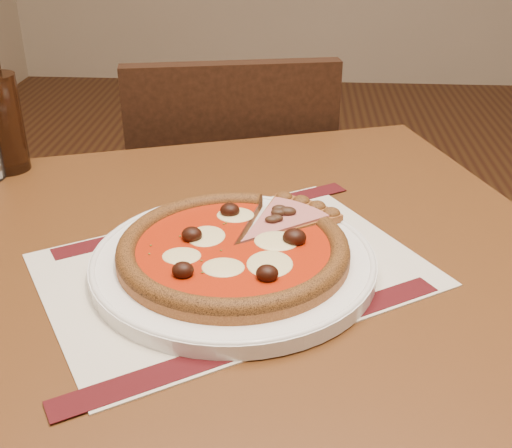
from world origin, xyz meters
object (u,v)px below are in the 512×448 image
Objects in this scene: table at (255,318)px; pizza at (233,248)px; chair_far at (230,218)px; bottle at (0,118)px; plate at (234,263)px.

pizza reaches higher than table.
chair_far is 0.58m from bottle.
plate is 0.02m from pizza.
bottle is (-0.39, 0.28, 0.06)m from pizza.
chair_far is at bearing 96.90° from plate.
table is 0.52m from bottle.
chair_far is 3.18× the size of pizza.
bottle is (-0.39, 0.28, 0.08)m from plate.
bottle is (-0.42, 0.24, 0.19)m from table.
chair_far is 2.58× the size of plate.
table is at bearing 63.19° from plate.
bottle reaches higher than table.
chair_far is at bearing 96.88° from pizza.
table is 0.12m from plate.
bottle is at bearing 144.21° from pizza.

